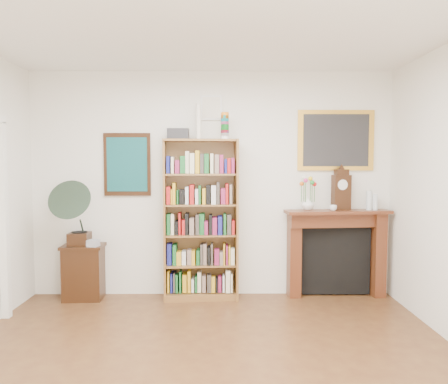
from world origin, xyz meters
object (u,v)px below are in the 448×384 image
side_cabinet (84,272)px  cd_stack (93,243)px  gramophone (75,209)px  flower_vase (308,204)px  bookshelf (201,210)px  fireplace (336,246)px  mantel_clock (341,190)px  teacup (333,208)px  bottle_left (369,200)px  bottle_right (375,202)px

side_cabinet → cd_stack: size_ratio=5.60×
gramophone → flower_vase: (2.80, 0.19, 0.05)m
bookshelf → side_cabinet: bookshelf is taller
cd_stack → gramophone: bearing=-177.6°
cd_stack → flower_vase: (2.60, 0.18, 0.45)m
fireplace → gramophone: (-3.17, -0.22, 0.48)m
mantel_clock → teacup: 0.26m
bottle_left → bottle_right: size_ratio=1.20×
teacup → fireplace: bearing=57.5°
bookshelf → fireplace: size_ratio=1.71×
cd_stack → teacup: teacup is taller
fireplace → gramophone: size_ratio=1.65×
bottle_left → fireplace: bearing=175.2°
mantel_clock → bottle_right: size_ratio=2.51×
fireplace → flower_vase: size_ratio=8.44×
side_cabinet → flower_vase: 2.88m
cd_stack → bottle_left: bottle_left is taller
mantel_clock → bottle_right: mantel_clock is taller
bookshelf → flower_vase: bookshelf is taller
gramophone → mantel_clock: (3.22, 0.20, 0.21)m
bookshelf → bottle_right: bearing=-3.0°
gramophone → teacup: size_ratio=8.85×
fireplace → gramophone: bearing=178.7°
bookshelf → flower_vase: size_ratio=14.47×
bookshelf → cd_stack: bearing=-178.5°
gramophone → cd_stack: 0.46m
cd_stack → flower_vase: bearing=4.0°
side_cabinet → cd_stack: 0.42m
fireplace → flower_vase: bearing=178.7°
mantel_clock → bottle_left: (0.34, -0.02, -0.12)m
side_cabinet → teacup: bearing=-2.4°
teacup → bottle_right: bearing=7.1°
bottle_left → side_cabinet: bearing=-178.9°
cd_stack → teacup: size_ratio=1.33×
flower_vase → bottle_right: 0.83m
cd_stack → bottle_left: size_ratio=0.50×
bottle_left → teacup: bearing=-170.1°
fireplace → teacup: teacup is taller
fireplace → side_cabinet: bearing=176.7°
teacup → bottle_right: size_ratio=0.45×
fireplace → teacup: (-0.07, -0.11, 0.49)m
side_cabinet → bottle_right: bearing=-1.3°
teacup → gramophone: bearing=-178.1°
fireplace → bottle_left: bearing=-10.0°
mantel_clock → flower_vase: bearing=169.8°
bookshelf → flower_vase: bearing=-1.3°
bookshelf → teacup: bearing=-5.0°
side_cabinet → mantel_clock: mantel_clock is taller
fireplace → bottle_left: 0.69m
side_cabinet → bottle_left: bottle_left is taller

